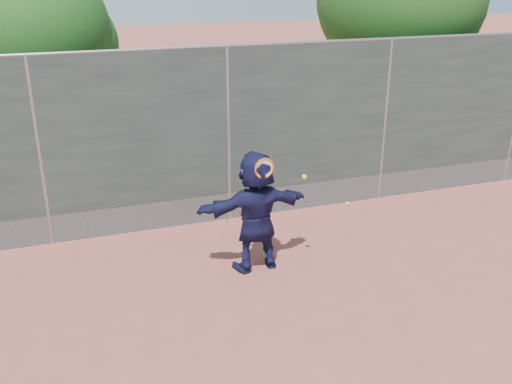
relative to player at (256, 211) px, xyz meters
name	(u,v)px	position (x,y,z in m)	size (l,w,h in m)	color
ground	(310,328)	(0.13, -1.69, -0.90)	(80.00, 80.00, 0.00)	#9E4C42
player	(256,211)	(0.00, 0.00, 0.00)	(1.67, 0.53, 1.80)	#16173D
ball_ground	(347,204)	(2.39, 1.66, -0.87)	(0.07, 0.07, 0.07)	#DEFB37
fence	(228,132)	(0.13, 1.81, 0.68)	(20.00, 0.06, 3.03)	#38423D
swing_action	(268,171)	(0.10, -0.21, 0.68)	(0.75, 0.19, 0.51)	orange
tree_right	(406,0)	(4.82, 4.06, 2.59)	(3.78, 3.60, 5.39)	#382314
tree_left	(39,36)	(-2.71, 4.86, 2.04)	(3.15, 3.00, 4.53)	#382314
weed_clump	(248,212)	(0.43, 1.69, -0.77)	(0.68, 0.07, 0.30)	#387226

